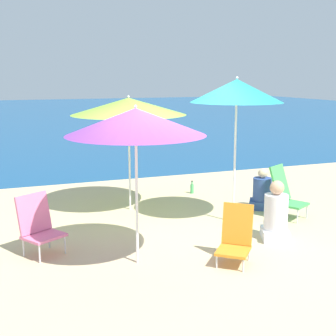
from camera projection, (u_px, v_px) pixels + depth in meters
name	position (u px, v px, depth m)	size (l,w,h in m)	color
ground_plane	(173.00, 244.00, 6.90)	(60.00, 60.00, 0.00)	#D1BA89
sea_water	(31.00, 115.00, 29.39)	(60.00, 40.00, 0.01)	navy
beach_umbrella_teal	(237.00, 91.00, 7.53)	(1.52, 1.52, 2.43)	white
beach_umbrella_lime	(129.00, 106.00, 8.33)	(2.07, 2.07, 2.10)	white
beach_umbrella_purple	(136.00, 122.00, 5.86)	(1.79, 1.79, 2.09)	white
beach_chair_orange	(236.00, 236.00, 6.21)	(0.65, 0.66, 0.76)	silver
beach_chair_green	(285.00, 193.00, 8.13)	(0.67, 0.73, 0.91)	silver
beach_chair_pink	(38.00, 224.00, 6.47)	(0.68, 0.68, 0.84)	silver
person_seated_near	(262.00, 193.00, 8.69)	(0.58, 0.56, 0.76)	#334C8C
person_seated_far	(276.00, 216.00, 7.03)	(0.54, 0.58, 0.91)	silver
water_bottle	(192.00, 188.00, 9.86)	(0.07, 0.07, 0.27)	#4CB266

